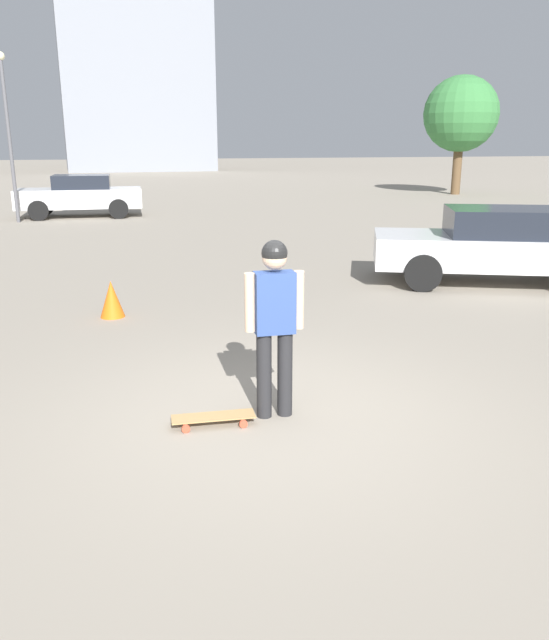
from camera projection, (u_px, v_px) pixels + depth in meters
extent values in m
plane|color=gray|center=(274.00, 415.00, 6.19)|extent=(220.00, 220.00, 0.00)
cylinder|color=#262628|center=(264.00, 375.00, 6.05)|extent=(0.15, 0.15, 0.86)
cylinder|color=#262628|center=(285.00, 374.00, 6.10)|extent=(0.15, 0.15, 0.86)
cube|color=#334C8C|center=(274.00, 303.00, 5.88)|extent=(0.23, 0.40, 0.59)
cylinder|color=beige|center=(250.00, 303.00, 5.82)|extent=(0.10, 0.10, 0.56)
cylinder|color=beige|center=(299.00, 300.00, 5.92)|extent=(0.10, 0.10, 0.56)
sphere|color=beige|center=(274.00, 258.00, 5.76)|extent=(0.23, 0.23, 0.23)
sphere|color=black|center=(274.00, 253.00, 5.75)|extent=(0.24, 0.24, 0.24)
cube|color=tan|center=(213.00, 416.00, 5.96)|extent=(0.31, 0.82, 0.01)
cylinder|color=#D14C33|center=(186.00, 429.00, 5.80)|extent=(0.04, 0.08, 0.08)
cylinder|color=#D14C33|center=(184.00, 418.00, 6.04)|extent=(0.04, 0.08, 0.08)
cylinder|color=#D14C33|center=(243.00, 424.00, 5.90)|extent=(0.04, 0.08, 0.08)
cylinder|color=#D14C33|center=(240.00, 413.00, 6.14)|extent=(0.04, 0.08, 0.08)
cube|color=silver|center=(494.00, 251.00, 11.88)|extent=(3.55, 4.83, 0.59)
cube|color=#1E232D|center=(503.00, 222.00, 11.72)|extent=(2.31, 2.52, 0.51)
cylinder|color=black|center=(423.00, 273.00, 11.31)|extent=(0.47, 0.70, 0.68)
cylinder|color=black|center=(415.00, 256.00, 12.98)|extent=(0.47, 0.70, 0.68)
cube|color=silver|center=(80.00, 198.00, 22.82)|extent=(2.22, 4.55, 0.68)
cube|color=#1E232D|center=(82.00, 182.00, 22.69)|extent=(1.82, 2.12, 0.49)
cylinder|color=black|center=(38.00, 211.00, 21.76)|extent=(0.26, 0.71, 0.69)
cylinder|color=black|center=(45.00, 206.00, 23.47)|extent=(0.26, 0.71, 0.69)
cylinder|color=black|center=(119.00, 209.00, 22.35)|extent=(0.26, 0.71, 0.69)
cylinder|color=black|center=(119.00, 204.00, 24.06)|extent=(0.26, 0.71, 0.69)
cube|color=gray|center=(130.00, 20.00, 61.21)|extent=(12.63, 14.08, 28.70)
cylinder|color=brown|center=(457.00, 168.00, 32.88)|extent=(0.47, 0.47, 2.75)
sphere|color=#387A3D|center=(461.00, 114.00, 32.14)|extent=(3.83, 3.83, 3.83)
cone|color=orange|center=(112.00, 299.00, 9.63)|extent=(0.38, 0.38, 0.57)
cylinder|color=#59595E|center=(10.00, 144.00, 20.69)|extent=(0.12, 0.12, 5.19)
sphere|color=beige|center=(0.00, 56.00, 19.95)|extent=(0.28, 0.28, 0.28)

